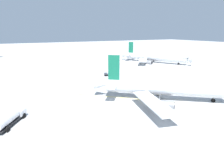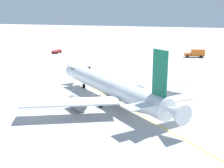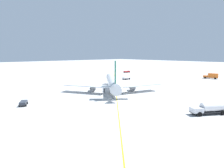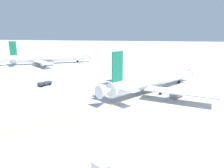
# 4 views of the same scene
# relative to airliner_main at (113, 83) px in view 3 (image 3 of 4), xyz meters

# --- Properties ---
(ground_plane) EXTENTS (600.00, 600.00, 0.00)m
(ground_plane) POSITION_rel_airliner_main_xyz_m (1.88, 0.39, -3.07)
(ground_plane) COLOR #B2B2B2
(airliner_main) EXTENTS (32.65, 29.82, 12.08)m
(airliner_main) POSITION_rel_airliner_main_xyz_m (0.00, 0.00, 0.00)
(airliner_main) COLOR silver
(airliner_main) RESTS_ON ground_plane
(ops_pickup_truck) EXTENTS (2.30, 5.27, 1.41)m
(ops_pickup_truck) POSITION_rel_airliner_main_xyz_m (47.71, -57.31, -2.26)
(ops_pickup_truck) COLOR #232326
(ops_pickup_truck) RESTS_ON ground_plane
(pushback_tug_truck) EXTENTS (2.93, 4.30, 1.30)m
(pushback_tug_truck) POSITION_rel_airliner_main_xyz_m (20.34, -28.48, -2.27)
(pushback_tug_truck) COLOR #232326
(pushback_tug_truck) RESTS_ON ground_plane
(baggage_truck_truck) EXTENTS (4.51, 3.42, 1.22)m
(baggage_truck_truck) POSITION_rel_airliner_main_xyz_m (0.25, 33.20, -2.36)
(baggage_truck_truck) COLOR #232326
(baggage_truck_truck) RESTS_ON ground_plane
(fuel_tanker_truck) EXTENTS (6.69, 8.84, 2.87)m
(fuel_tanker_truck) POSITION_rel_airliner_main_xyz_m (-38.06, 2.97, -1.49)
(fuel_tanker_truck) COLOR #232326
(fuel_tanker_truck) RESTS_ON ground_plane
(catering_truck_truck) EXTENTS (8.07, 4.11, 3.10)m
(catering_truck_truck) POSITION_rel_airliner_main_xyz_m (-9.81, -67.00, -1.41)
(catering_truck_truck) COLOR #232326
(catering_truck_truck) RESTS_ON ground_plane
(taxiway_centreline) EXTENTS (127.62, 114.00, 0.01)m
(taxiway_centreline) POSITION_rel_airliner_main_xyz_m (0.17, -1.85, -3.07)
(taxiway_centreline) COLOR yellow
(taxiway_centreline) RESTS_ON ground_plane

